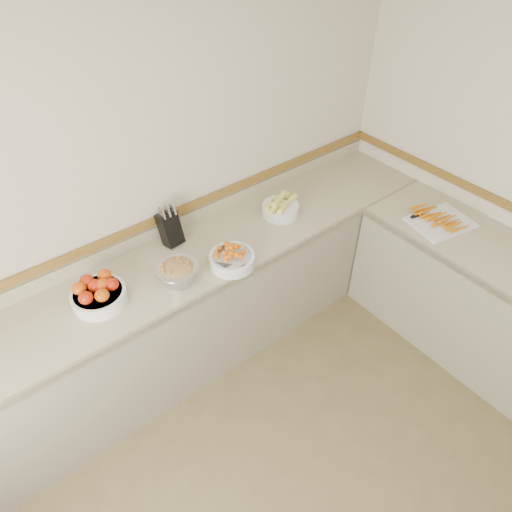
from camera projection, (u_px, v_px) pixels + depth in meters
back_wall at (146, 188)px, 2.81m from camera, size 4.00×0.00×4.00m
counter_back at (188, 311)px, 3.18m from camera, size 4.00×0.65×1.08m
dishwasher at (507, 320)px, 3.15m from camera, size 0.63×0.60×0.84m
knife_block at (170, 228)px, 2.97m from camera, size 0.14×0.16×0.30m
tomato_bowl at (98, 293)px, 2.60m from camera, size 0.32×0.32×0.15m
cherry_tomato_bowl at (232, 258)px, 2.85m from camera, size 0.29×0.29×0.16m
corn_bowl at (280, 208)px, 3.25m from camera, size 0.29×0.27×0.16m
rhubarb_bowl at (178, 273)px, 2.71m from camera, size 0.27×0.27×0.15m
cutting_board at (439, 220)px, 3.21m from camera, size 0.47×0.42×0.06m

